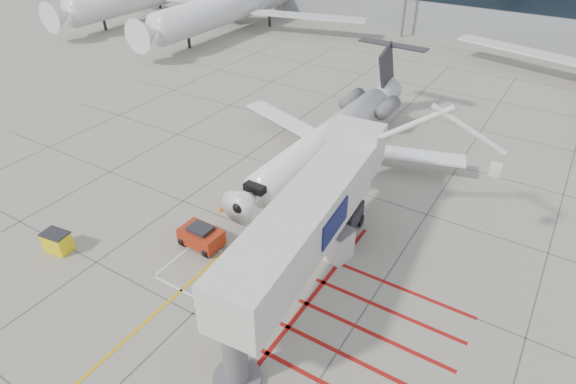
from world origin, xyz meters
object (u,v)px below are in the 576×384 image
Objects in this scene: pushback_tug at (201,236)px; regional_jet at (315,132)px; jet_bridge at (301,234)px; spill_bin at (57,242)px.

regional_jet is at bearing 83.82° from pushback_tug.
spill_bin is (-15.00, -5.29, -3.36)m from jet_bridge.
jet_bridge is 16.26m from spill_bin.
jet_bridge reaches higher than regional_jet.
spill_bin is at bearing -116.40° from regional_jet.
jet_bridge is 8.14m from pushback_tug.
jet_bridge is at bearing -62.63° from regional_jet.
regional_jet is 1.36× the size of jet_bridge.
regional_jet is 19.81m from spill_bin.
jet_bridge is (5.81, -12.02, 0.45)m from regional_jet.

